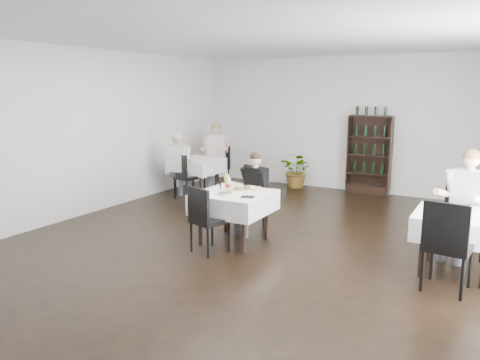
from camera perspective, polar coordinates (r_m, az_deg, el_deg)
name	(u,v)px	position (r m, az deg, el deg)	size (l,w,h in m)	color
room_shell	(252,144)	(6.66, 1.51, 4.37)	(9.00, 9.00, 9.00)	black
wine_shelf	(369,156)	(10.56, 15.46, 2.86)	(0.90, 0.28, 1.75)	black
main_table	(234,202)	(6.96, -0.72, -2.70)	(1.03, 1.03, 0.77)	black
left_table	(197,166)	(10.29, -5.32, 1.74)	(0.98, 0.98, 0.77)	black
right_table	(457,225)	(6.38, 24.91, -5.03)	(0.98, 0.98, 0.77)	black
potted_tree	(297,170)	(10.95, 7.01, 1.17)	(0.75, 0.65, 0.83)	#1D511C
main_chair_far	(249,194)	(7.57, 1.14, -1.75)	(0.60, 0.60, 1.05)	black
main_chair_near	(205,216)	(6.52, -4.24, -4.37)	(0.55, 0.55, 0.95)	black
left_chair_far	(219,164)	(10.81, -2.61, 1.94)	(0.52, 0.52, 0.99)	black
left_chair_near	(184,174)	(9.75, -6.82, 0.76)	(0.53, 0.54, 0.96)	black
right_chair_far	(464,211)	(7.18, 25.63, -3.43)	(0.57, 0.57, 1.07)	black
right_chair_near	(447,241)	(5.74, 23.92, -6.79)	(0.54, 0.55, 1.07)	black
diner_main	(253,187)	(7.36, 1.56, -0.81)	(0.55, 0.59, 1.31)	#43434B
diner_left_far	(216,150)	(10.72, -2.95, 3.62)	(0.68, 0.72, 1.54)	#43434B
diner_left_near	(179,160)	(9.78, -7.46, 2.39)	(0.58, 0.60, 1.41)	#43434B
diner_right_far	(465,196)	(6.91, 25.79, -1.78)	(0.66, 0.70, 1.50)	#43434B
plate_far	(241,189)	(7.03, 0.14, -1.15)	(0.31, 0.31, 0.09)	white
plate_near	(226,194)	(6.76, -1.77, -1.67)	(0.24, 0.24, 0.07)	white
pilsner_dark	(220,184)	(7.01, -2.42, -0.46)	(0.06, 0.06, 0.26)	black
pilsner_lager	(226,182)	(7.09, -1.76, -0.20)	(0.07, 0.07, 0.30)	gold
coke_bottle	(228,185)	(6.94, -1.42, -0.57)	(0.07, 0.07, 0.27)	silver
napkin_cutlery	(248,197)	(6.61, 0.94, -2.06)	(0.21, 0.20, 0.02)	black
pepper_mill	(469,208)	(6.44, 26.17, -3.12)	(0.04, 0.04, 0.11)	black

